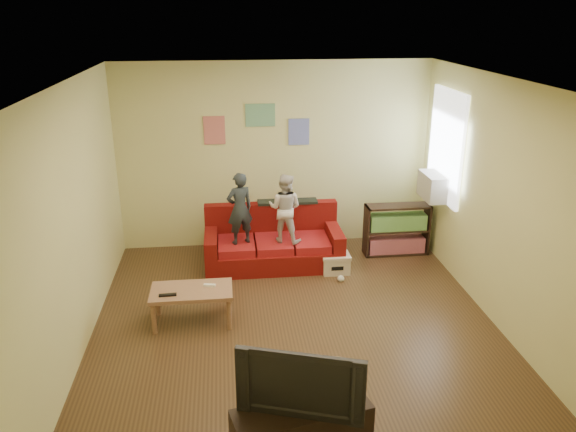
{
  "coord_description": "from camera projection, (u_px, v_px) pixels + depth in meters",
  "views": [
    {
      "loc": [
        -0.71,
        -5.39,
        3.37
      ],
      "look_at": [
        0.0,
        0.8,
        1.05
      ],
      "focal_mm": 35.0,
      "sensor_mm": 36.0,
      "label": 1
    }
  ],
  "objects": [
    {
      "name": "artwork_center",
      "position": [
        260.0,
        115.0,
        7.88
      ],
      "size": [
        0.42,
        0.01,
        0.32
      ],
      "primitive_type": "cube",
      "color": "#72B27F",
      "rests_on": "room_shell"
    },
    {
      "name": "tissue",
      "position": [
        341.0,
        279.0,
        7.33
      ],
      "size": [
        0.11,
        0.11,
        0.09
      ],
      "primitive_type": "sphere",
      "rotation": [
        0.0,
        0.0,
        -0.29
      ],
      "color": "silver",
      "rests_on": "ground"
    },
    {
      "name": "artwork_left",
      "position": [
        214.0,
        130.0,
        7.88
      ],
      "size": [
        0.3,
        0.01,
        0.4
      ],
      "primitive_type": "cube",
      "color": "#D87266",
      "rests_on": "room_shell"
    },
    {
      "name": "bookshelf",
      "position": [
        396.0,
        232.0,
        8.09
      ],
      "size": [
        0.92,
        0.28,
        0.74
      ],
      "color": "black",
      "rests_on": "ground"
    },
    {
      "name": "tv_stand",
      "position": [
        302.0,
        430.0,
        4.47
      ],
      "size": [
        1.16,
        0.61,
        0.41
      ],
      "primitive_type": "cube",
      "rotation": [
        0.0,
        0.0,
        0.23
      ],
      "color": "black",
      "rests_on": "ground"
    },
    {
      "name": "child_b",
      "position": [
        285.0,
        208.0,
        7.46
      ],
      "size": [
        0.56,
        0.51,
        0.94
      ],
      "primitive_type": "imported",
      "rotation": [
        0.0,
        0.0,
        2.72
      ],
      "color": "silver",
      "rests_on": "sofa"
    },
    {
      "name": "window",
      "position": [
        446.0,
        146.0,
        7.47
      ],
      "size": [
        0.04,
        1.08,
        1.48
      ],
      "primitive_type": "cube",
      "color": "white",
      "rests_on": "room_shell"
    },
    {
      "name": "coffee_table",
      "position": [
        192.0,
        294.0,
        6.29
      ],
      "size": [
        0.91,
        0.5,
        0.41
      ],
      "color": "#9F7052",
      "rests_on": "ground"
    },
    {
      "name": "room_shell",
      "position": [
        297.0,
        216.0,
        5.8
      ],
      "size": [
        4.52,
        5.02,
        2.72
      ],
      "color": "#503720",
      "rests_on": "ground"
    },
    {
      "name": "game_controller",
      "position": [
        209.0,
        285.0,
        6.34
      ],
      "size": [
        0.14,
        0.06,
        0.03
      ],
      "primitive_type": "cube",
      "rotation": [
        0.0,
        0.0,
        -0.2
      ],
      "color": "white",
      "rests_on": "coffee_table"
    },
    {
      "name": "ac_unit",
      "position": [
        434.0,
        186.0,
        7.65
      ],
      "size": [
        0.28,
        0.55,
        0.35
      ],
      "primitive_type": "cube",
      "color": "#B7B2A3",
      "rests_on": "window"
    },
    {
      "name": "file_box",
      "position": [
        336.0,
        263.0,
        7.57
      ],
      "size": [
        0.38,
        0.29,
        0.26
      ],
      "color": "beige",
      "rests_on": "ground"
    },
    {
      "name": "child_a",
      "position": [
        240.0,
        209.0,
        7.39
      ],
      "size": [
        0.42,
        0.34,
        0.98
      ],
      "primitive_type": "imported",
      "rotation": [
        0.0,
        0.0,
        3.49
      ],
      "color": "#252D33",
      "rests_on": "sofa"
    },
    {
      "name": "sofa",
      "position": [
        273.0,
        244.0,
        7.8
      ],
      "size": [
        1.87,
        0.86,
        0.82
      ],
      "color": "maroon",
      "rests_on": "ground"
    },
    {
      "name": "remote",
      "position": [
        168.0,
        295.0,
        6.13
      ],
      "size": [
        0.19,
        0.06,
        0.02
      ],
      "primitive_type": "cube",
      "rotation": [
        0.0,
        0.0,
        0.05
      ],
      "color": "black",
      "rests_on": "coffee_table"
    },
    {
      "name": "artwork_right",
      "position": [
        299.0,
        132.0,
        8.03
      ],
      "size": [
        0.3,
        0.01,
        0.38
      ],
      "primitive_type": "cube",
      "color": "#727FCC",
      "rests_on": "room_shell"
    },
    {
      "name": "television",
      "position": [
        302.0,
        378.0,
        4.3
      ],
      "size": [
        0.98,
        0.44,
        0.57
      ],
      "primitive_type": "imported",
      "rotation": [
        0.0,
        0.0,
        -0.32
      ],
      "color": "black",
      "rests_on": "tv_stand"
    }
  ]
}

